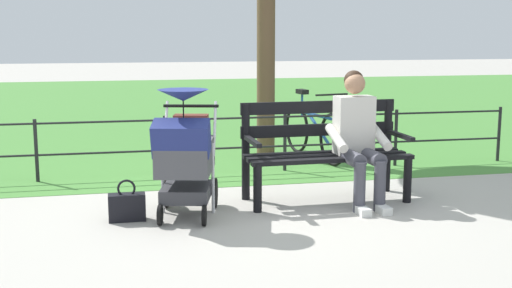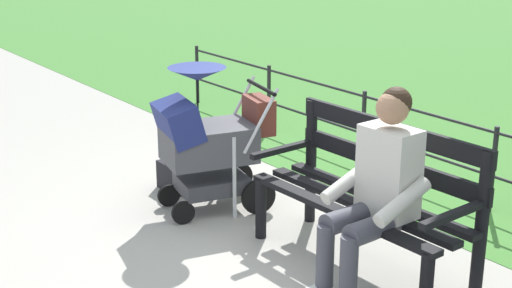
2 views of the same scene
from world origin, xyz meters
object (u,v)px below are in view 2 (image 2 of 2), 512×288
person_on_bench (376,186)px  handbag (173,176)px  park_bench (370,189)px  stroller (208,138)px

person_on_bench → handbag: size_ratio=3.45×
park_bench → stroller: bearing=14.0°
park_bench → stroller: (1.40, 0.35, 0.07)m
stroller → handbag: (0.52, 0.02, -0.47)m
handbag → person_on_bench: bearing=-176.3°
park_bench → handbag: park_bench is taller
park_bench → person_on_bench: size_ratio=1.27×
person_on_bench → stroller: bearing=4.3°
person_on_bench → stroller: size_ratio=1.11×
handbag → park_bench: bearing=-169.2°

